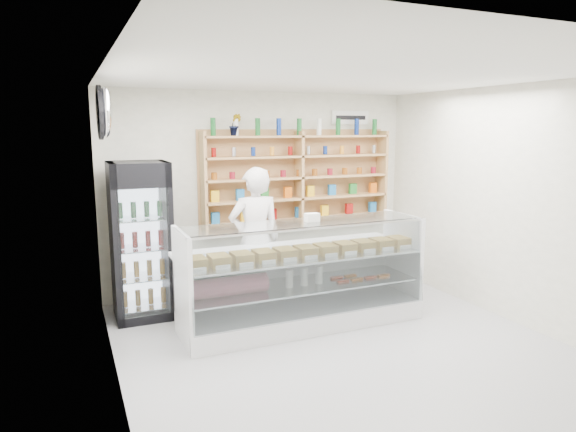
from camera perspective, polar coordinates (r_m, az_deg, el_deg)
name	(u,v)px	position (r m, az deg, el deg)	size (l,w,h in m)	color
room	(352,220)	(5.12, 7.12, -0.42)	(5.00, 5.00, 5.00)	#99999D
display_counter	(302,296)	(6.11, 1.54, -8.87)	(2.85, 0.85, 1.24)	white
shop_worker	(255,240)	(6.45, -3.69, -2.65)	(0.67, 0.44, 1.83)	silver
drinks_cooler	(141,240)	(6.45, -16.00, -2.62)	(0.69, 0.67, 1.91)	black
wall_shelving	(299,178)	(7.38, 1.24, 4.29)	(2.84, 0.28, 1.33)	tan
potted_plant	(235,125)	(7.00, -5.89, 10.06)	(0.16, 0.13, 0.29)	#1E6626
security_mirror	(105,112)	(5.55, -19.67, 10.78)	(0.15, 0.50, 0.50)	silver
wall_sign	(350,118)	(7.88, 6.92, 10.80)	(0.62, 0.03, 0.20)	white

